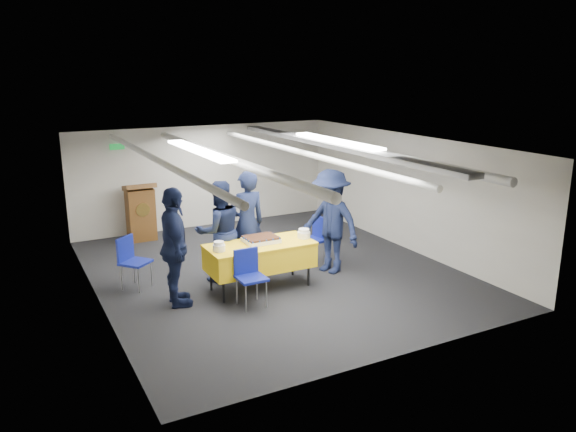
% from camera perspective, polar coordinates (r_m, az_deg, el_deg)
% --- Properties ---
extents(ground, '(7.00, 7.00, 0.00)m').
position_cam_1_polar(ground, '(10.14, -1.56, -5.63)').
color(ground, black).
rests_on(ground, ground).
extents(room_shell, '(6.00, 7.00, 2.30)m').
position_cam_1_polar(room_shell, '(10.06, -2.18, 4.91)').
color(room_shell, beige).
rests_on(room_shell, ground).
extents(serving_table, '(1.76, 0.80, 0.77)m').
position_cam_1_polar(serving_table, '(9.22, -2.86, -4.07)').
color(serving_table, black).
rests_on(serving_table, ground).
extents(sheet_cake, '(0.56, 0.44, 0.10)m').
position_cam_1_polar(sheet_cake, '(9.23, -2.76, -2.37)').
color(sheet_cake, white).
rests_on(sheet_cake, serving_table).
extents(plate_stack_left, '(0.20, 0.20, 0.16)m').
position_cam_1_polar(plate_stack_left, '(8.82, -7.03, -3.11)').
color(plate_stack_left, white).
rests_on(plate_stack_left, serving_table).
extents(plate_stack_right, '(0.22, 0.22, 0.16)m').
position_cam_1_polar(plate_stack_right, '(9.43, 1.61, -1.81)').
color(plate_stack_right, white).
rests_on(plate_stack_right, serving_table).
extents(podium, '(0.62, 0.53, 1.25)m').
position_cam_1_polar(podium, '(12.22, -14.74, 0.45)').
color(podium, brown).
rests_on(podium, ground).
extents(chair_near, '(0.42, 0.42, 0.87)m').
position_cam_1_polar(chair_near, '(8.62, -4.00, -5.64)').
color(chair_near, gray).
rests_on(chair_near, ground).
extents(chair_right, '(0.48, 0.48, 0.87)m').
position_cam_1_polar(chair_right, '(10.44, 2.82, -1.95)').
color(chair_right, gray).
rests_on(chair_right, ground).
extents(chair_left, '(0.59, 0.59, 0.87)m').
position_cam_1_polar(chair_left, '(9.59, -15.66, -4.04)').
color(chair_left, gray).
rests_on(chair_left, ground).
extents(sailor_a, '(0.71, 0.49, 1.85)m').
position_cam_1_polar(sailor_a, '(9.77, -4.19, -0.74)').
color(sailor_a, black).
rests_on(sailor_a, ground).
extents(sailor_b, '(0.85, 0.66, 1.74)m').
position_cam_1_polar(sailor_b, '(9.56, -7.00, -1.54)').
color(sailor_b, black).
rests_on(sailor_b, ground).
extents(sailor_c, '(0.62, 1.14, 1.85)m').
position_cam_1_polar(sailor_c, '(8.62, -11.44, -3.16)').
color(sailor_c, black).
rests_on(sailor_c, ground).
extents(sailor_d, '(1.05, 1.36, 1.85)m').
position_cam_1_polar(sailor_d, '(9.88, 4.33, -0.57)').
color(sailor_d, black).
rests_on(sailor_d, ground).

